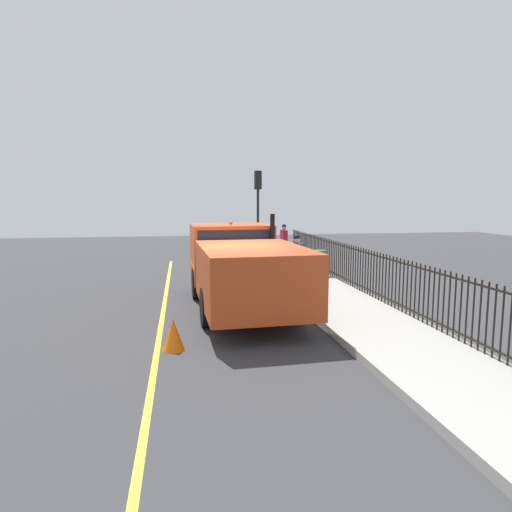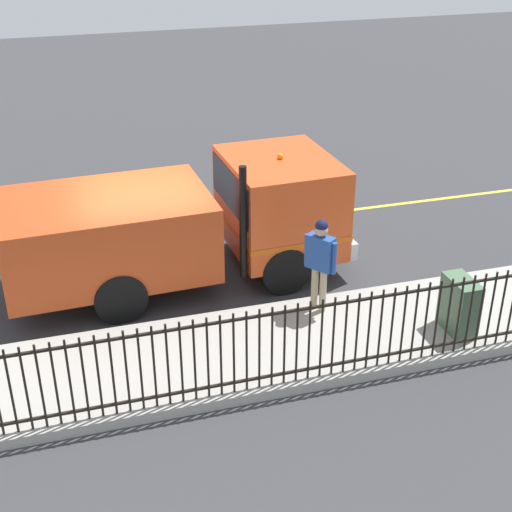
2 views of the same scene
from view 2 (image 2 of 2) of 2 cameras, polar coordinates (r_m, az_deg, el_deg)
name	(u,v)px [view 2 (image 2 of 2)]	position (r m, az deg, el deg)	size (l,w,h in m)	color
ground_plane	(151,277)	(14.74, -8.21, -1.65)	(53.12, 53.12, 0.00)	#38383A
sidewalk_slab	(182,362)	(12.05, -5.80, -8.29)	(2.47, 24.15, 0.18)	#A3A099
lane_marking	(137,237)	(16.45, -9.30, 1.50)	(0.12, 21.73, 0.01)	yellow
work_truck	(196,217)	(14.07, -4.73, 3.04)	(2.76, 6.65, 2.66)	#D84C1E
worker_standing	(320,256)	(12.72, 5.06, 0.02)	(0.54, 0.48, 1.77)	#264C99
iron_fence	(195,360)	(10.72, -4.84, -8.12)	(0.04, 20.56, 1.39)	black
utility_cabinet	(459,305)	(12.85, 15.66, -3.74)	(0.75, 0.40, 0.98)	#4C6B4C
traffic_cone	(22,244)	(15.94, -17.89, 0.91)	(0.46, 0.46, 0.66)	orange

